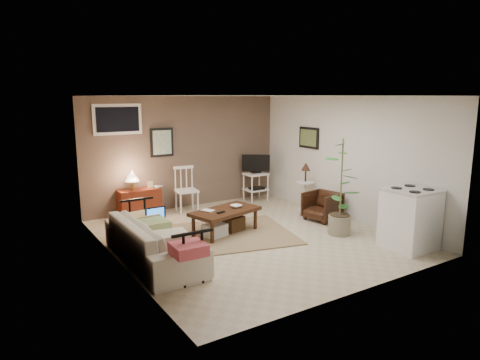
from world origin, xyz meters
TOP-DOWN VIEW (x-y plane):
  - floor at (0.00, 0.00)m, footprint 5.00×5.00m
  - art_back at (-0.55, 2.48)m, footprint 0.50×0.03m
  - art_right at (2.23, 1.05)m, footprint 0.03×0.60m
  - window at (-1.45, 2.48)m, footprint 0.96×0.03m
  - rug at (-0.30, 0.28)m, footprint 2.62×2.29m
  - coffee_table at (-0.27, 0.36)m, footprint 1.35×0.92m
  - sofa at (-1.80, -0.19)m, footprint 0.63×2.15m
  - sofa_pillows at (-1.75, -0.43)m, footprint 0.41×2.04m
  - sofa_end_rails at (-1.68, -0.19)m, footprint 0.58×2.15m
  - laptop at (-1.59, 0.18)m, footprint 0.33×0.24m
  - red_console at (-1.16, 2.29)m, footprint 0.83×0.37m
  - spindle_chair at (-0.19, 2.10)m, footprint 0.49×0.49m
  - tv_stand at (1.59, 2.12)m, footprint 0.54×0.42m
  - side_table at (1.99, 0.85)m, footprint 0.39×0.39m
  - armchair at (1.77, 0.09)m, footprint 0.66×0.69m
  - potted_plant at (1.42, -0.73)m, footprint 0.43×0.43m
  - stove at (1.85, -1.83)m, footprint 0.75×0.70m
  - bowl at (-0.03, 0.38)m, footprint 0.20×0.08m
  - book_table at (-0.63, 0.42)m, footprint 0.15×0.08m
  - book_console at (-0.83, 2.29)m, footprint 0.15×0.07m

SIDE VIEW (x-z plane):
  - floor at x=0.00m, z-range 0.00..0.00m
  - rug at x=-0.30m, z-range 0.00..0.02m
  - coffee_table at x=-0.27m, z-range 0.03..0.49m
  - armchair at x=1.77m, z-range 0.00..0.62m
  - red_console at x=-1.16m, z-range -0.15..0.81m
  - sofa_end_rails at x=-1.68m, z-range 0.00..0.72m
  - sofa at x=-1.80m, z-range 0.00..0.84m
  - spindle_chair at x=-0.19m, z-range -0.03..0.92m
  - stove at x=1.85m, z-range 0.00..0.98m
  - sofa_pillows at x=-1.75m, z-range 0.44..0.59m
  - bowl at x=-0.03m, z-range 0.44..0.64m
  - laptop at x=-1.59m, z-range 0.43..0.66m
  - book_table at x=-0.63m, z-range 0.44..0.65m
  - tv_stand at x=1.59m, z-range 0.03..1.11m
  - side_table at x=1.99m, z-range 0.12..1.15m
  - book_console at x=-0.83m, z-range 0.56..0.77m
  - potted_plant at x=1.42m, z-range 0.05..1.77m
  - art_back at x=-0.55m, z-range 1.15..1.75m
  - art_right at x=2.23m, z-range 1.29..1.75m
  - window at x=-1.45m, z-range 1.65..2.25m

